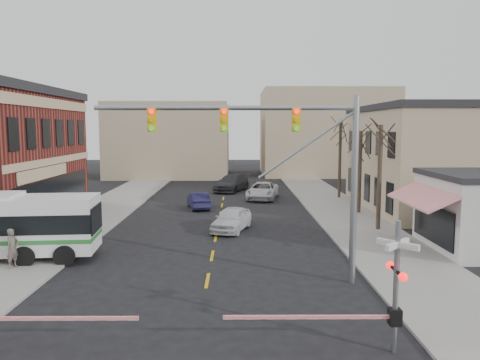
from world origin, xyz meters
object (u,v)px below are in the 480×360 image
(rr_crossing_east, at_px, (381,289))
(pedestrian_near, at_px, (13,248))
(car_b, at_px, (198,200))
(traffic_signal_mast, at_px, (284,149))
(pedestrian_far, at_px, (37,226))
(car_c, at_px, (263,191))
(car_d, at_px, (231,183))
(car_a, at_px, (232,219))

(rr_crossing_east, bearing_deg, pedestrian_near, 151.05)
(car_b, relative_size, pedestrian_near, 2.21)
(traffic_signal_mast, height_order, pedestrian_far, traffic_signal_mast)
(traffic_signal_mast, bearing_deg, rr_crossing_east, -70.26)
(car_c, height_order, car_d, car_d)
(rr_crossing_east, bearing_deg, car_c, 93.49)
(car_a, relative_size, car_c, 0.81)
(pedestrian_far, bearing_deg, rr_crossing_east, -77.46)
(pedestrian_far, bearing_deg, car_a, -19.52)
(traffic_signal_mast, bearing_deg, car_a, 102.78)
(pedestrian_far, bearing_deg, traffic_signal_mast, -64.29)
(car_b, distance_m, pedestrian_near, 18.44)
(traffic_signal_mast, distance_m, car_b, 20.16)
(car_b, relative_size, car_d, 0.70)
(car_a, height_order, car_d, car_d)
(car_d, bearing_deg, car_c, -40.86)
(car_c, distance_m, pedestrian_near, 25.63)
(car_a, bearing_deg, traffic_signal_mast, -61.18)
(traffic_signal_mast, xyz_separation_m, pedestrian_near, (-12.53, 1.87, -4.73))
(car_b, height_order, car_c, car_c)
(pedestrian_near, relative_size, pedestrian_far, 0.97)
(car_b, bearing_deg, car_c, -150.57)
(car_c, xyz_separation_m, pedestrian_far, (-13.85, -17.31, 0.30))
(pedestrian_near, bearing_deg, car_a, -32.82)
(car_a, distance_m, car_b, 8.91)
(car_b, bearing_deg, pedestrian_far, 42.52)
(car_c, bearing_deg, pedestrian_near, -109.42)
(car_d, bearing_deg, pedestrian_far, -94.49)
(car_c, xyz_separation_m, car_d, (-3.00, 5.58, 0.08))
(car_b, height_order, car_d, car_d)
(traffic_signal_mast, xyz_separation_m, car_d, (-2.58, 29.57, -4.93))
(rr_crossing_east, distance_m, car_c, 30.38)
(traffic_signal_mast, relative_size, car_b, 2.66)
(car_b, height_order, pedestrian_near, pedestrian_near)
(traffic_signal_mast, relative_size, car_a, 2.44)
(car_c, relative_size, car_d, 0.95)
(car_a, xyz_separation_m, car_d, (-0.23, 19.22, 0.09))
(car_c, bearing_deg, rr_crossing_east, -75.59)
(rr_crossing_east, bearing_deg, car_d, 97.69)
(rr_crossing_east, relative_size, car_d, 0.95)
(car_a, height_order, pedestrian_far, pedestrian_far)
(rr_crossing_east, xyz_separation_m, pedestrian_far, (-15.70, 12.99, -0.89))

